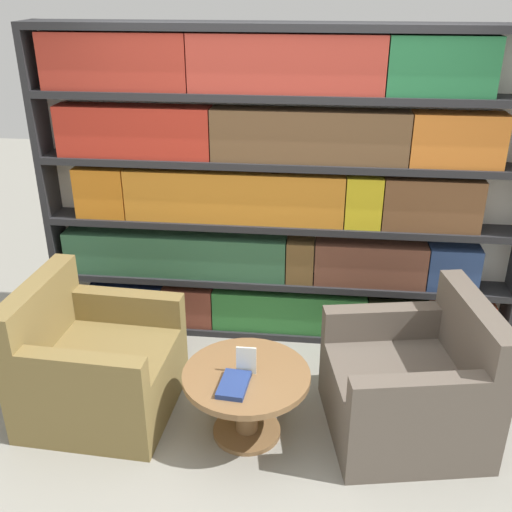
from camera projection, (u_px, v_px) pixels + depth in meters
name	position (u px, v px, depth m)	size (l,w,h in m)	color
ground_plane	(262.00, 442.00, 3.63)	(14.00, 14.00, 0.00)	gray
bookshelf	(276.00, 193.00, 4.30)	(3.49, 0.30, 2.30)	silver
armchair_left	(96.00, 368.00, 3.81)	(0.93, 0.91, 0.88)	olive
armchair_right	(411.00, 388.00, 3.62)	(1.03, 1.02, 0.88)	brown
coffee_table	(246.00, 391.00, 3.58)	(0.76, 0.76, 0.45)	brown
table_sign	(246.00, 362.00, 3.49)	(0.12, 0.06, 0.18)	black
stray_book	(234.00, 385.00, 3.39)	(0.18, 0.27, 0.03)	navy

